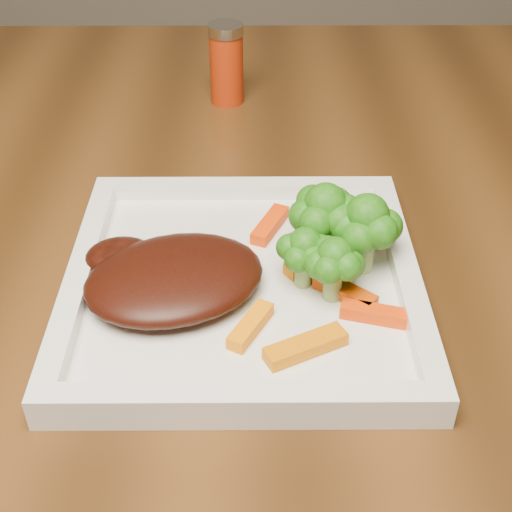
{
  "coord_description": "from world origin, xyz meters",
  "views": [
    {
      "loc": [
        -0.1,
        -0.68,
        1.11
      ],
      "look_at": [
        -0.1,
        -0.25,
        0.79
      ],
      "focal_mm": 50.0,
      "sensor_mm": 36.0,
      "label": 1
    }
  ],
  "objects_px": {
    "dining_table": "(227,435)",
    "plate": "(243,288)",
    "spice_shaker": "(226,64)",
    "steak": "(174,278)"
  },
  "relations": [
    {
      "from": "dining_table",
      "to": "plate",
      "type": "distance_m",
      "value": 0.41
    },
    {
      "from": "dining_table",
      "to": "spice_shaker",
      "type": "distance_m",
      "value": 0.46
    },
    {
      "from": "dining_table",
      "to": "steak",
      "type": "xyz_separation_m",
      "value": [
        -0.02,
        -0.17,
        0.4
      ]
    },
    {
      "from": "plate",
      "to": "spice_shaker",
      "type": "distance_m",
      "value": 0.35
    },
    {
      "from": "dining_table",
      "to": "plate",
      "type": "bearing_deg",
      "value": -80.52
    },
    {
      "from": "steak",
      "to": "dining_table",
      "type": "bearing_deg",
      "value": 82.01
    },
    {
      "from": "dining_table",
      "to": "steak",
      "type": "height_order",
      "value": "steak"
    },
    {
      "from": "dining_table",
      "to": "steak",
      "type": "relative_size",
      "value": 11.72
    },
    {
      "from": "plate",
      "to": "spice_shaker",
      "type": "relative_size",
      "value": 2.93
    },
    {
      "from": "plate",
      "to": "spice_shaker",
      "type": "height_order",
      "value": "spice_shaker"
    }
  ]
}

